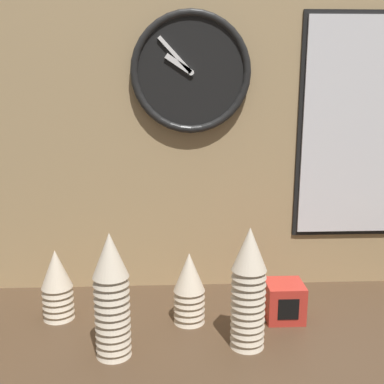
{
  "coord_description": "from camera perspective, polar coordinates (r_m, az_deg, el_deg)",
  "views": [
    {
      "loc": [
        -11.88,
        -103.27,
        59.17
      ],
      "look_at": [
        -7.06,
        4.0,
        32.75
      ],
      "focal_mm": 45.0,
      "sensor_mm": 36.0,
      "label": 1
    }
  ],
  "objects": [
    {
      "name": "ground_plane",
      "position": [
        1.21,
        3.59,
        -16.68
      ],
      "size": [
        160.0,
        56.0,
        4.0
      ],
      "primitive_type": "cube",
      "color": "#4C3826"
    },
    {
      "name": "cup_stack_center",
      "position": [
        1.18,
        -0.33,
        -11.29
      ],
      "size": [
        7.65,
        7.65,
        17.88
      ],
      "color": "beige",
      "rests_on": "ground_plane"
    },
    {
      "name": "menu_board",
      "position": [
        1.38,
        19.52,
        7.16
      ],
      "size": [
        35.05,
        1.32,
        60.26
      ],
      "color": "black"
    },
    {
      "name": "cup_stack_center_right",
      "position": [
        1.07,
        6.72,
        -11.26
      ],
      "size": [
        7.65,
        7.65,
        27.8
      ],
      "color": "beige",
      "rests_on": "ground_plane"
    },
    {
      "name": "cup_stack_left",
      "position": [
        1.25,
        -15.71,
        -10.51
      ],
      "size": [
        7.65,
        7.65,
        17.88
      ],
      "color": "beige",
      "rests_on": "ground_plane"
    },
    {
      "name": "wall_clock",
      "position": [
        1.27,
        -0.14,
        14.0
      ],
      "size": [
        31.01,
        2.7,
        31.01
      ],
      "color": "black"
    },
    {
      "name": "wall_tiled_back",
      "position": [
        1.3,
        2.7,
        10.88
      ],
      "size": [
        160.0,
        3.0,
        105.0
      ],
      "color": "tan",
      "rests_on": "ground_plane"
    },
    {
      "name": "napkin_dispenser",
      "position": [
        1.24,
        10.87,
        -12.57
      ],
      "size": [
        9.14,
        9.29,
        9.38
      ],
      "color": "red",
      "rests_on": "ground_plane"
    },
    {
      "name": "cup_stack_center_left",
      "position": [
        1.05,
        -9.51,
        -12.01
      ],
      "size": [
        7.65,
        7.65,
        27.8
      ],
      "color": "beige",
      "rests_on": "ground_plane"
    }
  ]
}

